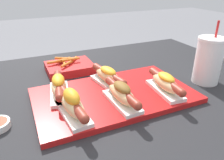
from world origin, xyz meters
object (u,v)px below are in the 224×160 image
object	(u,v)px
hot_dog_0	(72,104)
hot_dog_3	(59,86)
serving_tray	(114,95)
hot_dog_2	(166,83)
hot_dog_4	(108,76)
fries_basket	(69,67)
drink_cup	(208,61)
hot_dog_1	(122,94)

from	to	relation	value
hot_dog_0	hot_dog_3	xyz separation A→B (m)	(-0.01, 0.13, -0.00)
serving_tray	hot_dog_3	world-z (taller)	hot_dog_3
hot_dog_2	hot_dog_3	distance (m)	0.36
hot_dog_4	fries_basket	world-z (taller)	hot_dog_4
drink_cup	serving_tray	bearing A→B (deg)	174.89
hot_dog_3	hot_dog_0	bearing A→B (deg)	-85.42
serving_tray	hot_dog_2	size ratio (longest dim) A/B	2.57
hot_dog_0	hot_dog_3	distance (m)	0.13
drink_cup	fries_basket	world-z (taller)	drink_cup
serving_tray	hot_dog_0	world-z (taller)	hot_dog_0
serving_tray	hot_dog_1	xyz separation A→B (m)	(-0.01, -0.07, 0.04)
hot_dog_2	hot_dog_4	distance (m)	0.20
hot_dog_2	hot_dog_3	bearing A→B (deg)	159.73
hot_dog_4	drink_cup	distance (m)	0.38
hot_dog_1	drink_cup	bearing A→B (deg)	5.39
hot_dog_2	drink_cup	bearing A→B (deg)	7.83
hot_dog_0	hot_dog_1	size ratio (longest dim) A/B	1.00
hot_dog_2	drink_cup	xyz separation A→B (m)	(0.22, 0.03, 0.04)
fries_basket	hot_dog_0	bearing A→B (deg)	-102.69
hot_dog_3	drink_cup	size ratio (longest dim) A/B	0.87
hot_dog_4	fries_basket	size ratio (longest dim) A/B	1.05
serving_tray	hot_dog_3	distance (m)	0.19
hot_dog_2	fries_basket	size ratio (longest dim) A/B	1.06
hot_dog_4	drink_cup	bearing A→B (deg)	-15.42
hot_dog_2	hot_dog_1	bearing A→B (deg)	-177.73
hot_dog_1	hot_dog_3	world-z (taller)	hot_dog_3
hot_dog_1	hot_dog_3	xyz separation A→B (m)	(-0.17, 0.13, 0.00)
hot_dog_4	hot_dog_3	bearing A→B (deg)	-177.53
serving_tray	fries_basket	size ratio (longest dim) A/B	2.74
serving_tray	hot_dog_3	bearing A→B (deg)	160.81
hot_dog_1	fries_basket	xyz separation A→B (m)	(-0.07, 0.36, -0.03)
serving_tray	drink_cup	xyz separation A→B (m)	(0.38, -0.03, 0.08)
hot_dog_2	drink_cup	size ratio (longest dim) A/B	0.87
hot_dog_1	hot_dog_2	xyz separation A→B (m)	(0.17, 0.01, -0.00)
fries_basket	serving_tray	bearing A→B (deg)	-74.15
hot_dog_1	hot_dog_3	bearing A→B (deg)	141.77
hot_dog_4	drink_cup	world-z (taller)	drink_cup
hot_dog_3	hot_dog_4	world-z (taller)	hot_dog_3
hot_dog_0	drink_cup	distance (m)	0.54
hot_dog_3	fries_basket	bearing A→B (deg)	68.38
hot_dog_2	drink_cup	distance (m)	0.22
drink_cup	hot_dog_3	bearing A→B (deg)	170.30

